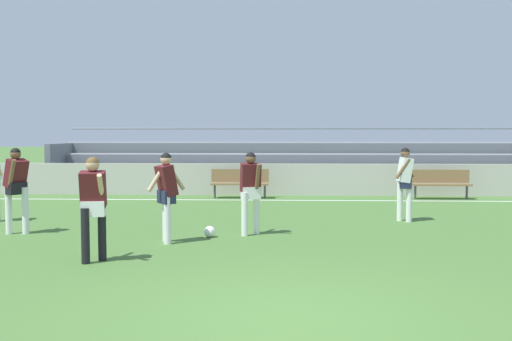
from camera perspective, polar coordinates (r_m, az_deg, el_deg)
name	(u,v)px	position (r m, az deg, el deg)	size (l,w,h in m)	color
ground_plane	(287,318)	(6.53, 3.10, -14.28)	(160.00, 160.00, 0.00)	#477033
field_line_sideline	(283,200)	(17.53, 2.71, -2.93)	(44.00, 0.12, 0.01)	white
sideline_wall	(283,179)	(18.93, 2.70, -0.88)	(48.00, 0.16, 1.03)	#BCB7AD
bleacher_stand	(293,164)	(20.95, 3.70, 0.68)	(17.23, 2.73, 2.23)	#B2B2B7
bench_near_bin	(240,181)	(18.07, -1.60, -1.00)	(1.80, 0.40, 0.90)	olive
bench_centre_sideline	(440,181)	(18.68, 17.67, -1.02)	(1.80, 0.40, 0.90)	olive
player_dark_pressing_high	(251,186)	(11.46, -0.53, -1.53)	(0.45, 0.56, 1.65)	white
player_dark_wide_left	(166,189)	(10.76, -8.80, -1.86)	(0.66, 0.50, 1.66)	white
player_dark_deep_cover	(93,200)	(9.38, -15.71, -2.79)	(0.46, 0.62, 1.65)	black
player_white_dropping_back	(405,178)	(13.66, 14.41, -0.67)	(0.52, 0.46, 1.69)	white
player_dark_wide_right	(16,183)	(12.53, -22.49, -1.10)	(0.52, 0.62, 1.73)	white
soccer_ball	(210,232)	(11.35, -4.58, -6.01)	(0.22, 0.22, 0.22)	white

